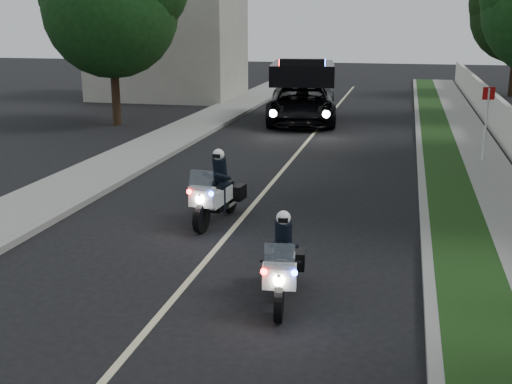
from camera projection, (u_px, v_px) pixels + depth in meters
ground at (176, 296)px, 10.47m from camera, size 120.00×120.00×0.00m
curb_right at (421, 170)px, 18.93m from camera, size 0.20×60.00×0.15m
grass_verge at (445, 171)px, 18.77m from camera, size 1.20×60.00×0.16m
sidewalk_right at (491, 173)px, 18.49m from camera, size 1.40×60.00×0.16m
curb_left at (165, 157)px, 20.75m from camera, size 0.20×60.00×0.15m
sidewalk_left at (134, 155)px, 20.99m from camera, size 2.00×60.00×0.16m
building_far at (168, 37)px, 36.18m from camera, size 8.00×6.00×7.00m
lane_marking at (287, 165)px, 19.86m from camera, size 0.12×50.00×0.01m
police_moto_left at (217, 221)px, 14.34m from camera, size 0.91×2.03×1.66m
police_moto_right at (282, 300)px, 10.32m from camera, size 0.83×1.82×1.50m
police_suv at (302, 122)px, 28.23m from camera, size 3.75×6.64×3.06m
bicycle at (283, 112)px, 31.51m from camera, size 0.88×1.92×0.97m
cyclist at (283, 112)px, 31.51m from camera, size 0.65×0.46×1.75m
sign_post at (482, 165)px, 19.91m from camera, size 0.50×0.50×2.53m
tree_right_e at (510, 97)px, 37.72m from camera, size 6.72×6.72×9.18m
tree_left_near at (118, 125)px, 27.47m from camera, size 5.95×5.95×9.38m
tree_left_far at (175, 97)px, 37.49m from camera, size 7.47×7.47×9.85m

